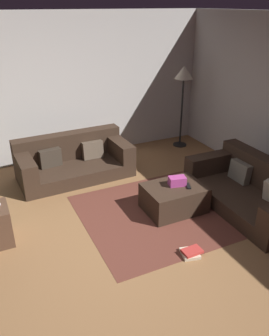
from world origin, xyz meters
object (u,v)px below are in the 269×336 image
at_px(couch_right, 253,190).
at_px(gift_box, 177,181).
at_px(ottoman, 174,198).
at_px(corner_lamp, 184,79).
at_px(couch_left, 73,161).
at_px(book_stack, 191,252).
at_px(tv_remote, 188,186).

bearing_deg(couch_right, gift_box, 68.91).
bearing_deg(ottoman, corner_lamp, 55.74).
distance_m(couch_right, ottoman, 1.15).
bearing_deg(couch_right, ottoman, 70.68).
bearing_deg(gift_box, couch_left, 121.42).
bearing_deg(corner_lamp, gift_box, -123.55).
distance_m(couch_right, gift_box, 1.13).
distance_m(gift_box, corner_lamp, 2.64).
relative_size(gift_box, book_stack, 0.90).
bearing_deg(couch_left, gift_box, 119.34).
xyz_separation_m(couch_right, ottoman, (-1.08, 0.39, -0.07)).
height_order(couch_left, corner_lamp, corner_lamp).
bearing_deg(corner_lamp, ottoman, -124.26).
distance_m(couch_left, book_stack, 2.73).
relative_size(couch_right, tv_remote, 11.68).
distance_m(couch_left, tv_remote, 2.12).
height_order(couch_right, book_stack, couch_right).
bearing_deg(couch_left, corner_lamp, -172.95).
relative_size(couch_right, ottoman, 2.25).
bearing_deg(couch_left, couch_right, 132.45).
xyz_separation_m(couch_right, tv_remote, (-0.91, 0.31, 0.13)).
relative_size(couch_left, tv_remote, 11.86).
distance_m(couch_right, book_stack, 1.54).
xyz_separation_m(couch_right, corner_lamp, (0.34, 2.48, 1.12)).
bearing_deg(tv_remote, corner_lamp, 81.91).
distance_m(gift_box, tv_remote, 0.17).
relative_size(book_stack, corner_lamp, 0.16).
relative_size(tv_remote, book_stack, 0.61).
xyz_separation_m(ottoman, gift_box, (0.05, 0.02, 0.25)).
xyz_separation_m(couch_left, couch_right, (2.06, -2.09, -0.01)).
bearing_deg(couch_right, couch_left, 45.23).
relative_size(gift_box, corner_lamp, 0.15).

